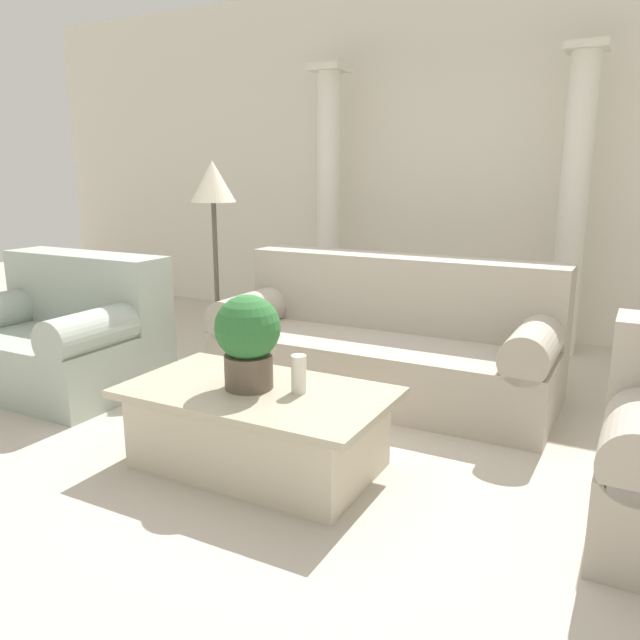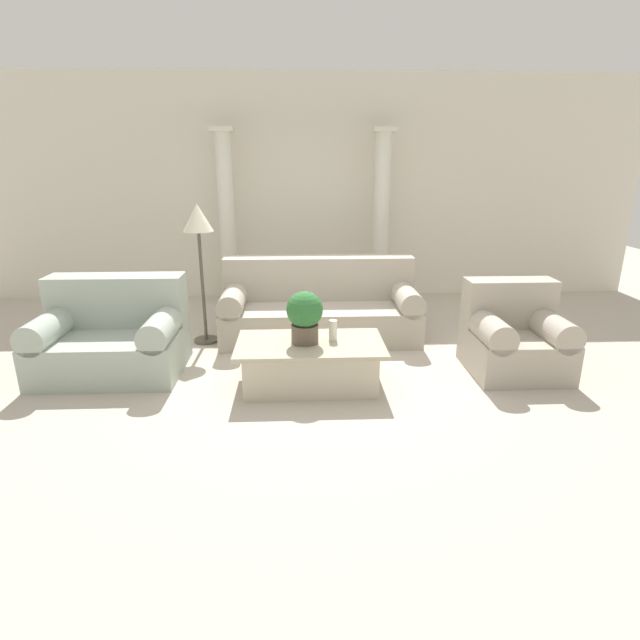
{
  "view_description": "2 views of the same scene",
  "coord_description": "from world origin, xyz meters",
  "px_view_note": "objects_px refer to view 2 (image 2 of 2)",
  "views": [
    {
      "loc": [
        1.62,
        -3.0,
        1.48
      ],
      "look_at": [
        0.06,
        -0.06,
        0.69
      ],
      "focal_mm": 35.0,
      "sensor_mm": 36.0,
      "label": 1
    },
    {
      "loc": [
        -0.14,
        -4.79,
        1.99
      ],
      "look_at": [
        0.06,
        -0.13,
        0.51
      ],
      "focal_mm": 28.0,
      "sensor_mm": 36.0,
      "label": 2
    }
  ],
  "objects_px": {
    "coffee_table": "(310,363)",
    "floor_lamp": "(198,229)",
    "armchair": "(514,335)",
    "loveseat": "(113,335)",
    "sofa_long": "(320,306)",
    "potted_plant": "(305,315)"
  },
  "relations": [
    {
      "from": "loveseat",
      "to": "potted_plant",
      "type": "relative_size",
      "value": 2.8
    },
    {
      "from": "coffee_table",
      "to": "armchair",
      "type": "distance_m",
      "value": 2.04
    },
    {
      "from": "sofa_long",
      "to": "floor_lamp",
      "type": "relative_size",
      "value": 1.44
    },
    {
      "from": "floor_lamp",
      "to": "armchair",
      "type": "xyz_separation_m",
      "value": [
        3.19,
        -0.96,
        -0.93
      ]
    },
    {
      "from": "sofa_long",
      "to": "coffee_table",
      "type": "distance_m",
      "value": 1.41
    },
    {
      "from": "armchair",
      "to": "loveseat",
      "type": "bearing_deg",
      "value": 177.5
    },
    {
      "from": "sofa_long",
      "to": "potted_plant",
      "type": "height_order",
      "value": "sofa_long"
    },
    {
      "from": "coffee_table",
      "to": "floor_lamp",
      "type": "bearing_deg",
      "value": 133.59
    },
    {
      "from": "coffee_table",
      "to": "loveseat",
      "type": "bearing_deg",
      "value": 166.95
    },
    {
      "from": "sofa_long",
      "to": "coffee_table",
      "type": "xyz_separation_m",
      "value": [
        -0.15,
        -1.39,
        -0.14
      ]
    },
    {
      "from": "sofa_long",
      "to": "armchair",
      "type": "relative_size",
      "value": 2.55
    },
    {
      "from": "sofa_long",
      "to": "potted_plant",
      "type": "xyz_separation_m",
      "value": [
        -0.19,
        -1.39,
        0.32
      ]
    },
    {
      "from": "coffee_table",
      "to": "armchair",
      "type": "xyz_separation_m",
      "value": [
        2.02,
        0.27,
        0.15
      ]
    },
    {
      "from": "loveseat",
      "to": "coffee_table",
      "type": "height_order",
      "value": "loveseat"
    },
    {
      "from": "sofa_long",
      "to": "armchair",
      "type": "height_order",
      "value": "sofa_long"
    },
    {
      "from": "floor_lamp",
      "to": "armchair",
      "type": "relative_size",
      "value": 1.77
    },
    {
      "from": "sofa_long",
      "to": "potted_plant",
      "type": "relative_size",
      "value": 4.72
    },
    {
      "from": "floor_lamp",
      "to": "coffee_table",
      "type": "bearing_deg",
      "value": -46.41
    },
    {
      "from": "armchair",
      "to": "floor_lamp",
      "type": "bearing_deg",
      "value": 163.27
    },
    {
      "from": "loveseat",
      "to": "coffee_table",
      "type": "xyz_separation_m",
      "value": [
        1.93,
        -0.45,
        -0.15
      ]
    },
    {
      "from": "potted_plant",
      "to": "armchair",
      "type": "height_order",
      "value": "potted_plant"
    },
    {
      "from": "potted_plant",
      "to": "floor_lamp",
      "type": "distance_m",
      "value": 1.78
    }
  ]
}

